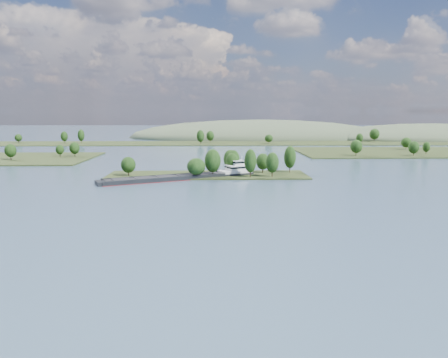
{
  "coord_description": "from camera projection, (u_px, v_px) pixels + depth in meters",
  "views": [
    {
      "loc": [
        2.83,
        -37.8,
        32.16
      ],
      "look_at": [
        7.11,
        130.0,
        6.0
      ],
      "focal_mm": 35.0,
      "sensor_mm": 36.0,
      "label": 1
    }
  ],
  "objects": [
    {
      "name": "ground",
      "position": [
        205.0,
        199.0,
        160.75
      ],
      "size": [
        1800.0,
        1800.0,
        0.0
      ],
      "primitive_type": "plane",
      "color": "#3B4E66",
      "rests_on": "ground"
    },
    {
      "name": "cargo_barge",
      "position": [
        190.0,
        176.0,
        209.72
      ],
      "size": [
        73.5,
        40.08,
        10.37
      ],
      "color": "black",
      "rests_on": "ground"
    },
    {
      "name": "hill_west",
      "position": [
        259.0,
        137.0,
        537.6
      ],
      "size": [
        320.0,
        160.0,
        44.0
      ],
      "primitive_type": "ellipsoid",
      "color": "#3D4B33",
      "rests_on": "ground"
    },
    {
      "name": "hill_east",
      "position": [
        431.0,
        139.0,
        513.01
      ],
      "size": [
        260.0,
        140.0,
        36.0
      ],
      "primitive_type": "ellipsoid",
      "color": "#3D4B33",
      "rests_on": "ground"
    },
    {
      "name": "tree_island",
      "position": [
        220.0,
        168.0,
        218.35
      ],
      "size": [
        100.0,
        31.5,
        15.11
      ],
      "color": "#222D14",
      "rests_on": "ground"
    },
    {
      "name": "back_shoreline",
      "position": [
        219.0,
        143.0,
        437.23
      ],
      "size": [
        900.0,
        60.0,
        15.16
      ],
      "color": "#222D14",
      "rests_on": "ground"
    }
  ]
}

